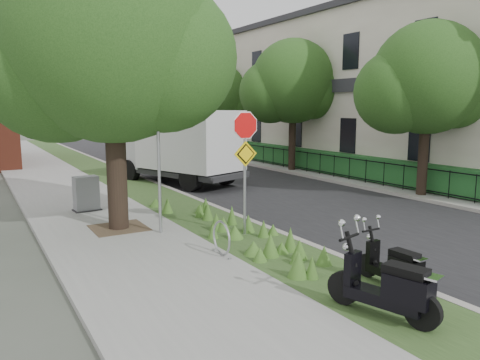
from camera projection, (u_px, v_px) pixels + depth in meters
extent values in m
plane|color=#4C5147|center=(303.00, 237.00, 12.08)|extent=(120.00, 120.00, 0.00)
cube|color=gray|center=(62.00, 190.00, 18.51)|extent=(3.50, 60.00, 0.12)
cube|color=#2B461E|center=(130.00, 184.00, 19.87)|extent=(2.00, 60.00, 0.12)
cube|color=#9E9991|center=(152.00, 182.00, 20.37)|extent=(0.20, 60.00, 0.13)
cube|color=black|center=(223.00, 178.00, 22.11)|extent=(7.00, 60.00, 0.01)
cube|color=#9E9991|center=(284.00, 171.00, 23.84)|extent=(0.20, 60.00, 0.13)
cube|color=gray|center=(310.00, 169.00, 24.69)|extent=(3.20, 60.00, 0.12)
cylinder|color=black|center=(116.00, 144.00, 12.12)|extent=(0.52, 0.52, 4.48)
sphere|color=#1E4517|center=(111.00, 36.00, 11.70)|extent=(5.40, 5.40, 5.40)
sphere|color=#1E4517|center=(56.00, 64.00, 11.90)|extent=(4.05, 4.05, 4.05)
sphere|color=#1E4517|center=(162.00, 58.00, 11.75)|extent=(3.78, 3.78, 3.78)
cube|color=#473828|center=(119.00, 228.00, 12.47)|extent=(1.40, 1.40, 0.01)
cylinder|color=#A5A8AD|center=(159.00, 155.00, 11.70)|extent=(0.08, 0.08, 4.00)
torus|color=#A5A8AD|center=(222.00, 238.00, 10.15)|extent=(0.05, 0.77, 0.77)
cube|color=#A5A8AD|center=(230.00, 258.00, 9.90)|extent=(0.06, 0.06, 0.04)
cube|color=#A5A8AD|center=(214.00, 250.00, 10.52)|extent=(0.06, 0.06, 0.04)
cylinder|color=#A5A8AD|center=(245.00, 176.00, 11.65)|extent=(0.07, 0.07, 3.00)
cylinder|color=red|center=(246.00, 125.00, 11.43)|extent=(0.86, 0.03, 0.86)
cylinder|color=white|center=(245.00, 125.00, 11.44)|extent=(0.94, 0.02, 0.94)
cube|color=yellow|center=(245.00, 154.00, 11.54)|extent=(0.64, 0.03, 0.64)
cube|color=black|center=(295.00, 151.00, 24.03)|extent=(0.04, 24.00, 0.04)
cube|color=black|center=(295.00, 166.00, 24.16)|extent=(0.04, 24.00, 0.04)
cylinder|color=black|center=(295.00, 160.00, 24.10)|extent=(0.03, 0.03, 1.00)
cube|color=#1C4F22|center=(306.00, 158.00, 24.44)|extent=(1.00, 24.00, 1.10)
cube|color=#BDB4A2|center=(359.00, 94.00, 25.71)|extent=(7.00, 26.00, 8.00)
cube|color=#2D2D33|center=(362.00, 18.00, 25.08)|extent=(7.40, 26.40, 0.30)
cube|color=#2D2D33|center=(308.00, 87.00, 23.90)|extent=(0.25, 26.00, 0.60)
cylinder|color=black|center=(424.00, 143.00, 16.95)|extent=(0.36, 0.36, 3.81)
sphere|color=#1E4517|center=(428.00, 78.00, 16.59)|extent=(4.00, 4.00, 4.00)
sphere|color=#1E4517|center=(396.00, 92.00, 16.74)|extent=(3.00, 3.00, 3.00)
sphere|color=#1E4517|center=(454.00, 89.00, 16.62)|extent=(2.80, 2.80, 2.80)
cylinder|color=black|center=(292.00, 130.00, 23.77)|extent=(0.36, 0.36, 4.03)
sphere|color=#1E4517|center=(293.00, 81.00, 23.39)|extent=(4.20, 4.20, 4.20)
sphere|color=#1E4517|center=(270.00, 92.00, 23.54)|extent=(3.15, 3.15, 3.15)
sphere|color=#1E4517|center=(313.00, 90.00, 23.42)|extent=(2.94, 2.94, 2.94)
cylinder|color=black|center=(219.00, 128.00, 30.63)|extent=(0.36, 0.36, 3.64)
sphere|color=#1E4517|center=(219.00, 94.00, 30.29)|extent=(3.80, 3.80, 3.80)
sphere|color=#1E4517|center=(203.00, 101.00, 30.43)|extent=(2.85, 2.85, 2.85)
sphere|color=#1E4517|center=(233.00, 100.00, 30.32)|extent=(2.66, 2.66, 2.66)
cylinder|color=black|center=(367.00, 265.00, 8.88)|extent=(0.12, 0.45, 0.44)
cylinder|color=black|center=(414.00, 283.00, 7.99)|extent=(0.12, 0.45, 0.44)
cube|color=black|center=(392.00, 273.00, 8.39)|extent=(0.32, 0.99, 0.15)
cube|color=black|center=(406.00, 267.00, 8.11)|extent=(0.33, 0.57, 0.34)
cube|color=black|center=(405.00, 254.00, 8.11)|extent=(0.27, 0.52, 0.10)
cylinder|color=black|center=(344.00, 288.00, 7.64)|extent=(0.27, 0.56, 0.55)
cylinder|color=black|center=(423.00, 312.00, 6.74)|extent=(0.27, 0.56, 0.55)
cube|color=black|center=(384.00, 299.00, 7.15)|extent=(0.68, 1.27, 0.19)
cube|color=black|center=(408.00, 289.00, 6.86)|extent=(0.55, 0.76, 0.42)
cube|color=black|center=(406.00, 271.00, 6.85)|extent=(0.48, 0.70, 0.13)
cube|color=#262628|center=(180.00, 171.00, 20.22)|extent=(4.14, 6.28, 0.20)
cube|color=#B7BABC|center=(146.00, 147.00, 21.50)|extent=(2.67, 2.25, 1.77)
cube|color=silver|center=(190.00, 140.00, 19.62)|extent=(3.76, 4.80, 2.44)
cube|color=#262628|center=(87.00, 210.00, 14.59)|extent=(0.85, 0.60, 0.04)
cube|color=slate|center=(86.00, 193.00, 14.51)|extent=(0.75, 0.50, 1.07)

